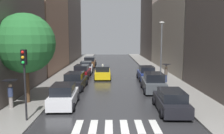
{
  "coord_description": "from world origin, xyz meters",
  "views": [
    {
      "loc": [
        -0.36,
        -11.66,
        5.17
      ],
      "look_at": [
        -0.12,
        21.79,
        1.0
      ],
      "focal_mm": 38.59,
      "sensor_mm": 36.0,
      "label": 1
    }
  ],
  "objects_px": {
    "pedestrian_foreground": "(10,87)",
    "street_tree_left": "(25,43)",
    "parked_car_left_fourth": "(86,67)",
    "traffic_light_left_corner": "(24,69)",
    "parked_car_left_fifth": "(90,62)",
    "parked_car_left_nearest": "(64,96)",
    "pedestrian_near_tree": "(166,69)",
    "parked_car_left_second": "(75,81)",
    "lamp_post_right": "(161,47)",
    "parked_car_right_third": "(146,74)",
    "parked_car_right_second": "(153,83)",
    "parked_car_left_third": "(82,72)",
    "parked_car_right_nearest": "(171,101)",
    "taxi_midroad": "(103,72)"
  },
  "relations": [
    {
      "from": "pedestrian_foreground",
      "to": "street_tree_left",
      "type": "relative_size",
      "value": 0.29
    },
    {
      "from": "parked_car_left_fourth",
      "to": "traffic_light_left_corner",
      "type": "relative_size",
      "value": 1.05
    },
    {
      "from": "pedestrian_foreground",
      "to": "parked_car_left_fifth",
      "type": "bearing_deg",
      "value": -4.4
    },
    {
      "from": "parked_car_left_nearest",
      "to": "pedestrian_near_tree",
      "type": "bearing_deg",
      "value": -49.19
    },
    {
      "from": "parked_car_left_second",
      "to": "lamp_post_right",
      "type": "xyz_separation_m",
      "value": [
        9.47,
        3.94,
        3.3
      ]
    },
    {
      "from": "parked_car_left_fifth",
      "to": "parked_car_right_third",
      "type": "relative_size",
      "value": 1.13
    },
    {
      "from": "parked_car_right_second",
      "to": "parked_car_right_third",
      "type": "distance_m",
      "value": 5.93
    },
    {
      "from": "parked_car_left_second",
      "to": "parked_car_left_fourth",
      "type": "relative_size",
      "value": 1.07
    },
    {
      "from": "parked_car_left_third",
      "to": "street_tree_left",
      "type": "xyz_separation_m",
      "value": [
        -2.8,
        -12.14,
        3.92
      ]
    },
    {
      "from": "parked_car_left_fourth",
      "to": "parked_car_left_fifth",
      "type": "height_order",
      "value": "parked_car_left_fifth"
    },
    {
      "from": "lamp_post_right",
      "to": "parked_car_left_fifth",
      "type": "bearing_deg",
      "value": 123.96
    },
    {
      "from": "street_tree_left",
      "to": "parked_car_left_second",
      "type": "bearing_deg",
      "value": 63.04
    },
    {
      "from": "parked_car_left_fourth",
      "to": "parked_car_right_third",
      "type": "bearing_deg",
      "value": -134.18
    },
    {
      "from": "pedestrian_near_tree",
      "to": "parked_car_right_nearest",
      "type": "bearing_deg",
      "value": 59.8
    },
    {
      "from": "parked_car_left_fourth",
      "to": "taxi_midroad",
      "type": "height_order",
      "value": "taxi_midroad"
    },
    {
      "from": "parked_car_right_second",
      "to": "traffic_light_left_corner",
      "type": "relative_size",
      "value": 1.08
    },
    {
      "from": "parked_car_left_second",
      "to": "lamp_post_right",
      "type": "distance_m",
      "value": 10.77
    },
    {
      "from": "traffic_light_left_corner",
      "to": "parked_car_left_nearest",
      "type": "bearing_deg",
      "value": 65.74
    },
    {
      "from": "parked_car_left_fourth",
      "to": "pedestrian_near_tree",
      "type": "xyz_separation_m",
      "value": [
        9.83,
        -9.21,
        0.91
      ]
    },
    {
      "from": "parked_car_left_nearest",
      "to": "parked_car_left_fifth",
      "type": "relative_size",
      "value": 0.92
    },
    {
      "from": "parked_car_left_second",
      "to": "taxi_midroad",
      "type": "distance_m",
      "value": 6.59
    },
    {
      "from": "parked_car_left_fourth",
      "to": "parked_car_right_nearest",
      "type": "relative_size",
      "value": 0.94
    },
    {
      "from": "parked_car_right_nearest",
      "to": "pedestrian_foreground",
      "type": "height_order",
      "value": "pedestrian_foreground"
    },
    {
      "from": "parked_car_left_third",
      "to": "parked_car_right_nearest",
      "type": "height_order",
      "value": "parked_car_left_third"
    },
    {
      "from": "parked_car_left_third",
      "to": "parked_car_left_fourth",
      "type": "bearing_deg",
      "value": 1.37
    },
    {
      "from": "parked_car_left_second",
      "to": "parked_car_right_third",
      "type": "xyz_separation_m",
      "value": [
        7.89,
        4.62,
        0.02
      ]
    },
    {
      "from": "traffic_light_left_corner",
      "to": "pedestrian_foreground",
      "type": "bearing_deg",
      "value": 127.39
    },
    {
      "from": "parked_car_left_nearest",
      "to": "parked_car_right_second",
      "type": "height_order",
      "value": "parked_car_right_second"
    },
    {
      "from": "taxi_midroad",
      "to": "pedestrian_foreground",
      "type": "bearing_deg",
      "value": 153.86
    },
    {
      "from": "pedestrian_foreground",
      "to": "street_tree_left",
      "type": "xyz_separation_m",
      "value": [
        0.66,
        1.55,
        3.07
      ]
    },
    {
      "from": "parked_car_right_second",
      "to": "pedestrian_near_tree",
      "type": "bearing_deg",
      "value": -26.0
    },
    {
      "from": "parked_car_left_fourth",
      "to": "parked_car_left_third",
      "type": "bearing_deg",
      "value": 177.7
    },
    {
      "from": "pedestrian_near_tree",
      "to": "street_tree_left",
      "type": "relative_size",
      "value": 0.3
    },
    {
      "from": "parked_car_left_nearest",
      "to": "pedestrian_near_tree",
      "type": "height_order",
      "value": "pedestrian_near_tree"
    },
    {
      "from": "parked_car_right_third",
      "to": "parked_car_right_nearest",
      "type": "bearing_deg",
      "value": 179.62
    },
    {
      "from": "street_tree_left",
      "to": "parked_car_right_third",
      "type": "bearing_deg",
      "value": 43.64
    },
    {
      "from": "parked_car_left_fifth",
      "to": "pedestrian_foreground",
      "type": "bearing_deg",
      "value": 171.96
    },
    {
      "from": "parked_car_left_third",
      "to": "parked_car_left_fourth",
      "type": "xyz_separation_m",
      "value": [
        0.01,
        5.29,
        -0.05
      ]
    },
    {
      "from": "parked_car_left_nearest",
      "to": "street_tree_left",
      "type": "xyz_separation_m",
      "value": [
        -2.92,
        0.64,
        3.91
      ]
    },
    {
      "from": "parked_car_left_fourth",
      "to": "lamp_post_right",
      "type": "xyz_separation_m",
      "value": [
        9.52,
        -7.84,
        3.34
      ]
    },
    {
      "from": "pedestrian_near_tree",
      "to": "lamp_post_right",
      "type": "bearing_deg",
      "value": -96.48
    },
    {
      "from": "parked_car_left_nearest",
      "to": "traffic_light_left_corner",
      "type": "xyz_separation_m",
      "value": [
        -1.58,
        -3.52,
        2.49
      ]
    },
    {
      "from": "parked_car_left_fifth",
      "to": "pedestrian_near_tree",
      "type": "height_order",
      "value": "pedestrian_near_tree"
    },
    {
      "from": "parked_car_right_third",
      "to": "taxi_midroad",
      "type": "distance_m",
      "value": 5.5
    },
    {
      "from": "parked_car_left_fifth",
      "to": "lamp_post_right",
      "type": "relative_size",
      "value": 0.71
    },
    {
      "from": "parked_car_right_second",
      "to": "pedestrian_near_tree",
      "type": "distance_m",
      "value": 4.49
    },
    {
      "from": "traffic_light_left_corner",
      "to": "lamp_post_right",
      "type": "xyz_separation_m",
      "value": [
        11.0,
        13.75,
        0.79
      ]
    },
    {
      "from": "parked_car_left_fifth",
      "to": "parked_car_right_third",
      "type": "height_order",
      "value": "parked_car_left_fifth"
    },
    {
      "from": "parked_car_right_third",
      "to": "pedestrian_foreground",
      "type": "bearing_deg",
      "value": 136.13
    },
    {
      "from": "pedestrian_foreground",
      "to": "lamp_post_right",
      "type": "bearing_deg",
      "value": -45.95
    }
  ]
}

